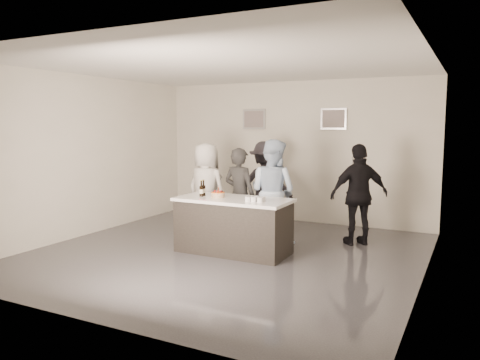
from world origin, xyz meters
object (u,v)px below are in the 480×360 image
at_px(person_guest_right, 359,195).
at_px(person_main_blue, 273,192).
at_px(beer_bottle_b, 201,189).
at_px(bar_counter, 233,226).
at_px(person_guest_left, 206,189).
at_px(person_main_black, 240,195).
at_px(person_guest_back, 265,186).
at_px(beer_bottle_a, 204,188).
at_px(cake, 218,195).

bearing_deg(person_guest_right, person_main_blue, -12.75).
bearing_deg(beer_bottle_b, bar_counter, 6.75).
xyz_separation_m(person_main_blue, person_guest_left, (-1.41, 0.09, -0.05)).
bearing_deg(person_guest_right, person_main_black, -15.71).
bearing_deg(person_guest_left, person_guest_right, -161.64).
bearing_deg(person_main_black, person_guest_left, -7.91).
bearing_deg(person_guest_left, person_guest_back, -126.40).
relative_size(beer_bottle_a, person_guest_right, 0.15).
relative_size(person_main_black, person_main_blue, 0.92).
distance_m(bar_counter, cake, 0.56).
height_order(person_guest_left, person_guest_back, person_guest_back).
bearing_deg(person_guest_left, person_main_blue, -175.75).
relative_size(bar_counter, cake, 8.28).
height_order(person_main_blue, person_guest_left, person_main_blue).
distance_m(cake, person_main_black, 0.74).
bearing_deg(cake, beer_bottle_a, 171.24).
xyz_separation_m(cake, person_main_black, (0.03, 0.73, -0.10)).
relative_size(bar_counter, beer_bottle_a, 7.15).
bearing_deg(beer_bottle_a, person_main_black, 64.04).
distance_m(bar_counter, person_guest_back, 1.87).
distance_m(beer_bottle_b, person_guest_back, 1.91).
bearing_deg(bar_counter, person_guest_back, 97.34).
distance_m(person_main_blue, person_guest_left, 1.41).
bearing_deg(person_guest_back, cake, 78.70).
relative_size(person_guest_left, person_guest_back, 0.99).
distance_m(beer_bottle_b, person_guest_right, 2.73).
distance_m(beer_bottle_b, person_main_black, 0.86).
distance_m(beer_bottle_a, person_main_black, 0.78).
bearing_deg(person_guest_right, bar_counter, 4.07).
bearing_deg(beer_bottle_b, person_guest_left, 117.03).
height_order(person_guest_left, person_guest_right, person_guest_right).
height_order(cake, beer_bottle_a, beer_bottle_a).
distance_m(cake, person_guest_back, 1.82).
relative_size(cake, beer_bottle_a, 0.86).
distance_m(cake, beer_bottle_b, 0.30).
bearing_deg(beer_bottle_a, person_guest_back, 78.92).
xyz_separation_m(cake, person_main_blue, (0.61, 0.86, -0.02)).
height_order(cake, beer_bottle_b, beer_bottle_b).
relative_size(beer_bottle_b, person_guest_back, 0.15).
relative_size(cake, person_guest_back, 0.13).
distance_m(person_guest_left, person_guest_right, 2.82).
bearing_deg(person_guest_right, cake, 0.12).
bearing_deg(person_main_black, person_guest_back, -83.27).
distance_m(bar_counter, person_main_black, 0.85).
relative_size(beer_bottle_a, person_guest_back, 0.15).
bearing_deg(cake, beer_bottle_b, -169.34).
relative_size(cake, person_main_black, 0.13).
bearing_deg(bar_counter, cake, -177.35).
relative_size(bar_counter, person_guest_right, 1.06).
height_order(cake, person_main_blue, person_main_blue).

